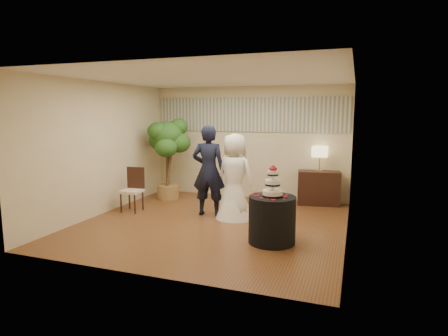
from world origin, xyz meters
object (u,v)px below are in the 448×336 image
at_px(ficus_tree, 168,158).
at_px(bride, 235,176).
at_px(cake_table, 272,220).
at_px(console, 319,188).
at_px(table_lamp, 320,159).
at_px(side_chair, 132,190).
at_px(wedding_cake, 273,181).
at_px(groom, 209,171).

bearing_deg(ficus_tree, bride, -27.68).
bearing_deg(cake_table, console, 80.85).
relative_size(table_lamp, side_chair, 0.61).
height_order(cake_table, ficus_tree, ficus_tree).
distance_m(table_lamp, ficus_tree, 3.69).
height_order(wedding_cake, table_lamp, table_lamp).
height_order(wedding_cake, ficus_tree, ficus_tree).
xyz_separation_m(groom, side_chair, (-1.70, -0.29, -0.48)).
xyz_separation_m(console, table_lamp, (0.00, 0.00, 0.69)).
distance_m(console, ficus_tree, 3.74).
distance_m(cake_table, side_chair, 3.46).
xyz_separation_m(wedding_cake, table_lamp, (0.47, 2.93, 0.04)).
distance_m(wedding_cake, console, 3.04).
bearing_deg(groom, console, -148.87).
distance_m(bride, ficus_tree, 2.40).
relative_size(bride, console, 1.82).
distance_m(cake_table, table_lamp, 3.05).
bearing_deg(table_lamp, bride, -130.94).
distance_m(cake_table, console, 2.97).
xyz_separation_m(bride, table_lamp, (1.51, 1.74, 0.22)).
bearing_deg(side_chair, console, 25.54).
bearing_deg(wedding_cake, bride, 131.10).
relative_size(bride, table_lamp, 3.01).
bearing_deg(ficus_tree, wedding_cake, -36.10).
relative_size(cake_table, wedding_cake, 1.51).
relative_size(cake_table, table_lamp, 1.36).
distance_m(groom, console, 2.76).
bearing_deg(cake_table, groom, 142.89).
xyz_separation_m(bride, console, (1.51, 1.74, -0.47)).
xyz_separation_m(cake_table, table_lamp, (0.47, 2.93, 0.70)).
bearing_deg(wedding_cake, side_chair, 164.21).
relative_size(groom, table_lamp, 3.29).
xyz_separation_m(groom, wedding_cake, (1.63, -1.23, 0.09)).
bearing_deg(cake_table, ficus_tree, 143.90).
relative_size(cake_table, ficus_tree, 0.38).
xyz_separation_m(cake_table, console, (0.47, 2.93, 0.01)).
height_order(groom, wedding_cake, groom).
xyz_separation_m(wedding_cake, side_chair, (-3.33, 0.94, -0.57)).
relative_size(groom, console, 1.99).
distance_m(table_lamp, side_chair, 4.33).
bearing_deg(side_chair, groom, 7.50).
bearing_deg(wedding_cake, ficus_tree, 143.90).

